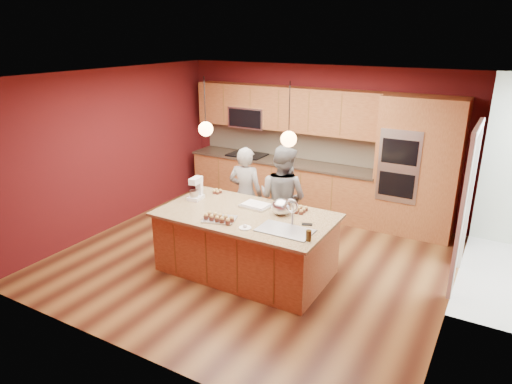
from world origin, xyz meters
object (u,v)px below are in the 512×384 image
Objects in this scene: island at (247,242)px; stand_mixer at (196,190)px; person_left at (246,194)px; mixing_bowl at (282,207)px; person_right at (282,198)px.

stand_mixer is (-0.95, 0.13, 0.58)m from island.
island is 1.14m from person_left.
person_left is at bearing 58.69° from stand_mixer.
stand_mixer is 1.22× the size of mixing_bowl.
person_right is at bearing 115.45° from mixing_bowl.
mixing_bowl is (0.99, -0.70, 0.22)m from person_left.
person_left is (-0.57, 0.93, 0.33)m from island.
person_left is at bearing 121.71° from island.
stand_mixer is 1.38m from mixing_bowl.
island is 0.72m from mixing_bowl.
island is at bearing 114.10° from person_left.
person_right is 0.80m from mixing_bowl.
mixing_bowl is (0.42, 0.23, 0.54)m from island.
island is 1.01m from person_right.
stand_mixer is (-1.04, -0.79, 0.20)m from person_right.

